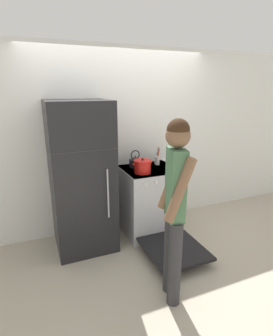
% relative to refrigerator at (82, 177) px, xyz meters
% --- Properties ---
extents(ground_plane, '(14.00, 14.00, 0.00)m').
position_rel_refrigerator_xyz_m(ground_plane, '(0.64, 0.36, -0.94)').
color(ground_plane, '#B2A893').
extents(wall_back, '(10.00, 0.06, 2.55)m').
position_rel_refrigerator_xyz_m(wall_back, '(0.64, 0.39, 0.34)').
color(wall_back, silver).
rests_on(wall_back, ground_plane).
extents(refrigerator, '(0.73, 0.75, 1.87)m').
position_rel_refrigerator_xyz_m(refrigerator, '(0.00, 0.00, 0.00)').
color(refrigerator, black).
rests_on(refrigerator, ground_plane).
extents(stove_range, '(0.75, 1.45, 0.94)m').
position_rel_refrigerator_xyz_m(stove_range, '(0.94, -0.03, -0.47)').
color(stove_range, silver).
rests_on(stove_range, ground_plane).
extents(dutch_oven_pot, '(0.27, 0.23, 0.20)m').
position_rel_refrigerator_xyz_m(dutch_oven_pot, '(0.77, -0.13, 0.09)').
color(dutch_oven_pot, red).
rests_on(dutch_oven_pot, stove_range).
extents(tea_kettle, '(0.21, 0.17, 0.24)m').
position_rel_refrigerator_xyz_m(tea_kettle, '(0.78, 0.15, 0.08)').
color(tea_kettle, black).
rests_on(tea_kettle, stove_range).
extents(utensil_jar, '(0.09, 0.07, 0.26)m').
position_rel_refrigerator_xyz_m(utensil_jar, '(1.13, 0.16, 0.08)').
color(utensil_jar, silver).
rests_on(utensil_jar, stove_range).
extents(person, '(0.34, 0.41, 1.76)m').
position_rel_refrigerator_xyz_m(person, '(0.59, -1.25, 0.07)').
color(person, '#2D2D30').
rests_on(person, ground_plane).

